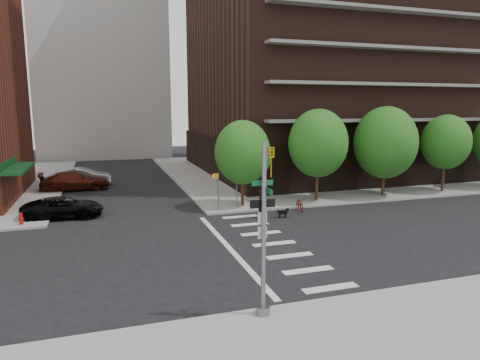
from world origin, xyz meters
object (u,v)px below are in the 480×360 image
at_px(fire_hydrant, 21,218).
at_px(parked_car_maroon, 74,181).
at_px(traffic_signal, 264,243).
at_px(scooter, 300,204).
at_px(parked_car_black, 63,207).
at_px(dog_walker, 262,203).
at_px(parked_car_silver, 84,177).

height_order(fire_hydrant, parked_car_maroon, parked_car_maroon).
bearing_deg(parked_car_maroon, traffic_signal, -167.85).
xyz_separation_m(traffic_signal, scooter, (8.09, 13.99, -2.24)).
xyz_separation_m(traffic_signal, parked_car_black, (-7.73, 16.82, -2.00)).
height_order(fire_hydrant, dog_walker, dog_walker).
bearing_deg(scooter, parked_car_black, -178.87).
xyz_separation_m(fire_hydrant, scooter, (18.12, -1.30, -0.10)).
bearing_deg(parked_car_black, dog_walker, -103.34).
height_order(fire_hydrant, scooter, scooter).
height_order(parked_car_black, parked_car_silver, parked_car_silver).
bearing_deg(dog_walker, fire_hydrant, 67.69).
relative_size(fire_hydrant, parked_car_silver, 0.15).
bearing_deg(scooter, parked_car_maroon, 151.95).
xyz_separation_m(traffic_signal, fire_hydrant, (-10.03, 15.29, -2.15)).
relative_size(parked_car_silver, scooter, 2.84).
bearing_deg(dog_walker, parked_car_silver, 22.68).
distance_m(fire_hydrant, parked_car_silver, 14.21).
height_order(parked_car_silver, dog_walker, dog_walker).
height_order(parked_car_maroon, dog_walker, dog_walker).
relative_size(traffic_signal, dog_walker, 3.12).
bearing_deg(fire_hydrant, dog_walker, -9.21).
bearing_deg(scooter, dog_walker, -150.09).
bearing_deg(parked_car_silver, fire_hydrant, 169.73).
bearing_deg(parked_car_black, parked_car_silver, 0.26).
relative_size(parked_car_maroon, parked_car_silver, 1.16).
relative_size(fire_hydrant, parked_car_maroon, 0.13).
bearing_deg(parked_car_silver, traffic_signal, -164.25).
bearing_deg(scooter, fire_hydrant, -172.85).
relative_size(fire_hydrant, dog_walker, 0.38).
bearing_deg(parked_car_black, scooter, -96.05).
distance_m(parked_car_silver, scooter, 21.33).
bearing_deg(dog_walker, traffic_signal, 146.43).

